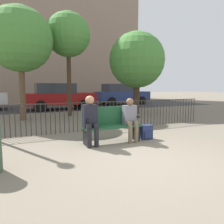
{
  "coord_description": "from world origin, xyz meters",
  "views": [
    {
      "loc": [
        -2.3,
        -3.35,
        1.46
      ],
      "look_at": [
        0.0,
        1.67,
        0.8
      ],
      "focal_mm": 35.0,
      "sensor_mm": 36.0,
      "label": 1
    }
  ],
  "objects_px": {
    "seated_person_0": "(90,118)",
    "backpack": "(146,132)",
    "parked_car_2": "(121,94)",
    "seated_person_1": "(130,117)",
    "tree_2": "(68,35)",
    "parked_car_0": "(59,96)",
    "tree_1": "(137,60)",
    "tree_0": "(20,40)",
    "park_bench": "(111,124)"
  },
  "relations": [
    {
      "from": "parked_car_0",
      "to": "tree_0",
      "type": "bearing_deg",
      "value": -120.92
    },
    {
      "from": "tree_0",
      "to": "tree_1",
      "type": "distance_m",
      "value": 5.61
    },
    {
      "from": "backpack",
      "to": "parked_car_2",
      "type": "height_order",
      "value": "parked_car_2"
    },
    {
      "from": "tree_1",
      "to": "parked_car_0",
      "type": "bearing_deg",
      "value": 131.72
    },
    {
      "from": "park_bench",
      "to": "tree_2",
      "type": "relative_size",
      "value": 0.3
    },
    {
      "from": "tree_2",
      "to": "parked_car_2",
      "type": "xyz_separation_m",
      "value": [
        5.31,
        4.85,
        -3.01
      ]
    },
    {
      "from": "seated_person_0",
      "to": "parked_car_2",
      "type": "bearing_deg",
      "value": 59.53
    },
    {
      "from": "park_bench",
      "to": "backpack",
      "type": "xyz_separation_m",
      "value": [
        1.02,
        -0.13,
        -0.29
      ]
    },
    {
      "from": "park_bench",
      "to": "parked_car_0",
      "type": "height_order",
      "value": "parked_car_0"
    },
    {
      "from": "seated_person_0",
      "to": "seated_person_1",
      "type": "height_order",
      "value": "seated_person_0"
    },
    {
      "from": "seated_person_0",
      "to": "parked_car_2",
      "type": "xyz_separation_m",
      "value": [
        6.17,
        10.49,
        0.15
      ]
    },
    {
      "from": "park_bench",
      "to": "tree_2",
      "type": "distance_m",
      "value": 6.46
    },
    {
      "from": "seated_person_1",
      "to": "backpack",
      "type": "xyz_separation_m",
      "value": [
        0.51,
        0.0,
        -0.45
      ]
    },
    {
      "from": "backpack",
      "to": "park_bench",
      "type": "bearing_deg",
      "value": 172.89
    },
    {
      "from": "seated_person_0",
      "to": "tree_0",
      "type": "distance_m",
      "value": 5.81
    },
    {
      "from": "backpack",
      "to": "tree_1",
      "type": "bearing_deg",
      "value": 61.96
    },
    {
      "from": "backpack",
      "to": "parked_car_2",
      "type": "distance_m",
      "value": 11.45
    },
    {
      "from": "tree_1",
      "to": "tree_2",
      "type": "relative_size",
      "value": 0.86
    },
    {
      "from": "tree_2",
      "to": "parked_car_2",
      "type": "distance_m",
      "value": 7.8
    },
    {
      "from": "park_bench",
      "to": "tree_0",
      "type": "distance_m",
      "value": 5.96
    },
    {
      "from": "tree_0",
      "to": "tree_2",
      "type": "distance_m",
      "value": 2.3
    },
    {
      "from": "tree_2",
      "to": "parked_car_0",
      "type": "distance_m",
      "value": 4.34
    },
    {
      "from": "seated_person_0",
      "to": "parked_car_2",
      "type": "relative_size",
      "value": 0.29
    },
    {
      "from": "parked_car_2",
      "to": "seated_person_1",
      "type": "bearing_deg",
      "value": -115.77
    },
    {
      "from": "backpack",
      "to": "seated_person_1",
      "type": "bearing_deg",
      "value": -179.68
    },
    {
      "from": "parked_car_0",
      "to": "parked_car_2",
      "type": "bearing_deg",
      "value": 18.37
    },
    {
      "from": "seated_person_1",
      "to": "parked_car_2",
      "type": "relative_size",
      "value": 0.27
    },
    {
      "from": "seated_person_0",
      "to": "seated_person_1",
      "type": "distance_m",
      "value": 1.11
    },
    {
      "from": "tree_2",
      "to": "parked_car_0",
      "type": "xyz_separation_m",
      "value": [
        0.09,
        3.12,
        -3.01
      ]
    },
    {
      "from": "seated_person_1",
      "to": "parked_car_0",
      "type": "bearing_deg",
      "value": 91.03
    },
    {
      "from": "tree_2",
      "to": "tree_0",
      "type": "bearing_deg",
      "value": -163.69
    },
    {
      "from": "tree_0",
      "to": "parked_car_2",
      "type": "distance_m",
      "value": 9.6
    },
    {
      "from": "tree_1",
      "to": "tree_2",
      "type": "xyz_separation_m",
      "value": [
        -3.43,
        0.62,
        1.07
      ]
    },
    {
      "from": "seated_person_0",
      "to": "parked_car_0",
      "type": "bearing_deg",
      "value": 83.81
    },
    {
      "from": "park_bench",
      "to": "seated_person_1",
      "type": "bearing_deg",
      "value": -14.37
    },
    {
      "from": "seated_person_1",
      "to": "backpack",
      "type": "bearing_deg",
      "value": 0.32
    },
    {
      "from": "park_bench",
      "to": "parked_car_2",
      "type": "xyz_separation_m",
      "value": [
        5.57,
        10.36,
        0.36
      ]
    },
    {
      "from": "tree_0",
      "to": "parked_car_0",
      "type": "distance_m",
      "value": 5.04
    },
    {
      "from": "parked_car_0",
      "to": "parked_car_2",
      "type": "xyz_separation_m",
      "value": [
        5.22,
        1.73,
        0.0
      ]
    },
    {
      "from": "park_bench",
      "to": "tree_0",
      "type": "bearing_deg",
      "value": 111.25
    },
    {
      "from": "backpack",
      "to": "parked_car_2",
      "type": "relative_size",
      "value": 0.09
    },
    {
      "from": "seated_person_1",
      "to": "parked_car_2",
      "type": "bearing_deg",
      "value": 64.23
    },
    {
      "from": "seated_person_1",
      "to": "tree_0",
      "type": "relative_size",
      "value": 0.24
    },
    {
      "from": "tree_2",
      "to": "park_bench",
      "type": "bearing_deg",
      "value": -92.68
    },
    {
      "from": "seated_person_0",
      "to": "backpack",
      "type": "bearing_deg",
      "value": -0.07
    },
    {
      "from": "tree_0",
      "to": "parked_car_2",
      "type": "xyz_separation_m",
      "value": [
        7.47,
        5.48,
        -2.5
      ]
    },
    {
      "from": "tree_1",
      "to": "parked_car_2",
      "type": "distance_m",
      "value": 6.11
    },
    {
      "from": "park_bench",
      "to": "tree_2",
      "type": "xyz_separation_m",
      "value": [
        0.26,
        5.51,
        3.37
      ]
    },
    {
      "from": "tree_0",
      "to": "tree_1",
      "type": "bearing_deg",
      "value": 0.07
    },
    {
      "from": "seated_person_1",
      "to": "parked_car_0",
      "type": "xyz_separation_m",
      "value": [
        -0.16,
        8.76,
        0.2
      ]
    }
  ]
}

